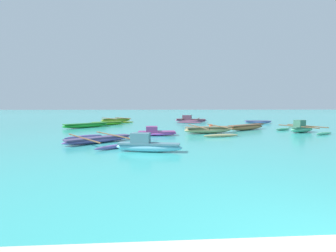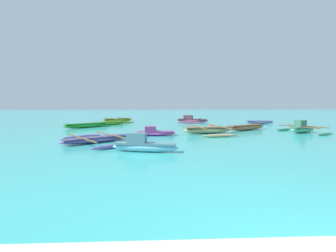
{
  "view_description": "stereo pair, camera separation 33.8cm",
  "coord_description": "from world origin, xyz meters",
  "px_view_note": "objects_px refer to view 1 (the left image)",
  "views": [
    {
      "loc": [
        -2.57,
        -1.88,
        1.94
      ],
      "look_at": [
        -1.43,
        17.05,
        0.25
      ],
      "focal_mm": 24.0,
      "sensor_mm": 36.0,
      "label": 1
    },
    {
      "loc": [
        -2.23,
        -1.9,
        1.94
      ],
      "look_at": [
        -1.43,
        17.05,
        0.25
      ],
      "focal_mm": 24.0,
      "sensor_mm": 36.0,
      "label": 2
    }
  ],
  "objects_px": {
    "moored_boat_4": "(247,127)",
    "moored_boat_6": "(99,140)",
    "moored_boat_5": "(190,120)",
    "moored_boat_8": "(147,145)",
    "moored_boat_9": "(156,132)",
    "moored_boat_2": "(116,120)",
    "moored_boat_1": "(208,130)",
    "moored_boat_0": "(86,125)",
    "mooring_buoy_0": "(211,126)",
    "moored_boat_3": "(301,128)",
    "moored_boat_10": "(108,123)",
    "moored_boat_7": "(258,122)"
  },
  "relations": [
    {
      "from": "moored_boat_1",
      "to": "moored_boat_6",
      "type": "relative_size",
      "value": 0.94
    },
    {
      "from": "moored_boat_1",
      "to": "moored_boat_9",
      "type": "height_order",
      "value": "moored_boat_9"
    },
    {
      "from": "moored_boat_1",
      "to": "moored_boat_5",
      "type": "height_order",
      "value": "moored_boat_5"
    },
    {
      "from": "moored_boat_5",
      "to": "moored_boat_3",
      "type": "bearing_deg",
      "value": -42.66
    },
    {
      "from": "moored_boat_7",
      "to": "moored_boat_9",
      "type": "bearing_deg",
      "value": -129.26
    },
    {
      "from": "moored_boat_10",
      "to": "moored_boat_8",
      "type": "bearing_deg",
      "value": -100.36
    },
    {
      "from": "moored_boat_2",
      "to": "moored_boat_5",
      "type": "relative_size",
      "value": 1.05
    },
    {
      "from": "moored_boat_7",
      "to": "mooring_buoy_0",
      "type": "distance_m",
      "value": 8.41
    },
    {
      "from": "moored_boat_4",
      "to": "moored_boat_5",
      "type": "bearing_deg",
      "value": 78.75
    },
    {
      "from": "moored_boat_2",
      "to": "mooring_buoy_0",
      "type": "relative_size",
      "value": 13.55
    },
    {
      "from": "moored_boat_6",
      "to": "moored_boat_8",
      "type": "height_order",
      "value": "moored_boat_8"
    },
    {
      "from": "moored_boat_6",
      "to": "moored_boat_0",
      "type": "bearing_deg",
      "value": 72.83
    },
    {
      "from": "moored_boat_10",
      "to": "moored_boat_3",
      "type": "bearing_deg",
      "value": -53.77
    },
    {
      "from": "moored_boat_2",
      "to": "moored_boat_6",
      "type": "xyz_separation_m",
      "value": [
        1.62,
        -15.24,
        -0.07
      ]
    },
    {
      "from": "moored_boat_0",
      "to": "mooring_buoy_0",
      "type": "distance_m",
      "value": 11.2
    },
    {
      "from": "moored_boat_3",
      "to": "moored_boat_9",
      "type": "distance_m",
      "value": 10.76
    },
    {
      "from": "moored_boat_0",
      "to": "moored_boat_5",
      "type": "bearing_deg",
      "value": -10.13
    },
    {
      "from": "moored_boat_1",
      "to": "moored_boat_7",
      "type": "relative_size",
      "value": 1.53
    },
    {
      "from": "moored_boat_5",
      "to": "mooring_buoy_0",
      "type": "distance_m",
      "value": 7.38
    },
    {
      "from": "moored_boat_0",
      "to": "moored_boat_2",
      "type": "relative_size",
      "value": 0.75
    },
    {
      "from": "moored_boat_0",
      "to": "moored_boat_2",
      "type": "height_order",
      "value": "moored_boat_2"
    },
    {
      "from": "moored_boat_5",
      "to": "moored_boat_2",
      "type": "bearing_deg",
      "value": -165.1
    },
    {
      "from": "moored_boat_5",
      "to": "moored_boat_8",
      "type": "xyz_separation_m",
      "value": [
        -4.64,
        -17.43,
        0.01
      ]
    },
    {
      "from": "mooring_buoy_0",
      "to": "moored_boat_0",
      "type": "bearing_deg",
      "value": 174.79
    },
    {
      "from": "moored_boat_5",
      "to": "mooring_buoy_0",
      "type": "bearing_deg",
      "value": -67.75
    },
    {
      "from": "moored_boat_5",
      "to": "moored_boat_8",
      "type": "distance_m",
      "value": 18.03
    },
    {
      "from": "moored_boat_2",
      "to": "moored_boat_8",
      "type": "xyz_separation_m",
      "value": [
        4.27,
        -17.76,
        0.04
      ]
    },
    {
      "from": "moored_boat_0",
      "to": "moored_boat_8",
      "type": "relative_size",
      "value": 1.26
    },
    {
      "from": "moored_boat_6",
      "to": "mooring_buoy_0",
      "type": "distance_m",
      "value": 10.97
    },
    {
      "from": "moored_boat_2",
      "to": "moored_boat_4",
      "type": "xyz_separation_m",
      "value": [
        12.06,
        -9.51,
        0.0
      ]
    },
    {
      "from": "moored_boat_1",
      "to": "moored_boat_7",
      "type": "height_order",
      "value": "moored_boat_1"
    },
    {
      "from": "moored_boat_9",
      "to": "mooring_buoy_0",
      "type": "distance_m",
      "value": 6.88
    },
    {
      "from": "moored_boat_4",
      "to": "moored_boat_6",
      "type": "distance_m",
      "value": 11.91
    },
    {
      "from": "moored_boat_2",
      "to": "moored_boat_9",
      "type": "relative_size",
      "value": 1.83
    },
    {
      "from": "moored_boat_0",
      "to": "moored_boat_9",
      "type": "bearing_deg",
      "value": -84.27
    },
    {
      "from": "moored_boat_7",
      "to": "mooring_buoy_0",
      "type": "relative_size",
      "value": 8.4
    },
    {
      "from": "moored_boat_3",
      "to": "moored_boat_9",
      "type": "xyz_separation_m",
      "value": [
        -10.71,
        -1.09,
        -0.09
      ]
    },
    {
      "from": "moored_boat_10",
      "to": "moored_boat_1",
      "type": "bearing_deg",
      "value": -69.36
    },
    {
      "from": "moored_boat_1",
      "to": "moored_boat_2",
      "type": "relative_size",
      "value": 0.95
    },
    {
      "from": "moored_boat_6",
      "to": "mooring_buoy_0",
      "type": "relative_size",
      "value": 13.66
    },
    {
      "from": "moored_boat_1",
      "to": "moored_boat_2",
      "type": "distance_m",
      "value": 14.24
    },
    {
      "from": "moored_boat_9",
      "to": "moored_boat_5",
      "type": "bearing_deg",
      "value": 70.14
    },
    {
      "from": "moored_boat_0",
      "to": "moored_boat_9",
      "type": "xyz_separation_m",
      "value": [
        6.25,
        -5.84,
        -0.01
      ]
    },
    {
      "from": "moored_boat_8",
      "to": "moored_boat_9",
      "type": "height_order",
      "value": "moored_boat_8"
    },
    {
      "from": "moored_boat_3",
      "to": "moored_boat_7",
      "type": "distance_m",
      "value": 8.89
    },
    {
      "from": "moored_boat_5",
      "to": "moored_boat_8",
      "type": "bearing_deg",
      "value": -87.85
    },
    {
      "from": "moored_boat_0",
      "to": "moored_boat_1",
      "type": "xyz_separation_m",
      "value": [
        9.99,
        -4.82,
        0.02
      ]
    },
    {
      "from": "moored_boat_0",
      "to": "moored_boat_2",
      "type": "distance_m",
      "value": 6.85
    },
    {
      "from": "moored_boat_1",
      "to": "moored_boat_8",
      "type": "distance_m",
      "value": 7.52
    },
    {
      "from": "moored_boat_0",
      "to": "moored_boat_3",
      "type": "xyz_separation_m",
      "value": [
        16.96,
        -4.75,
        0.08
      ]
    }
  ]
}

